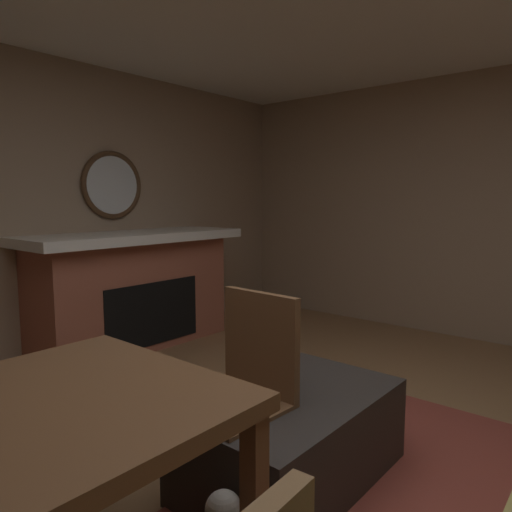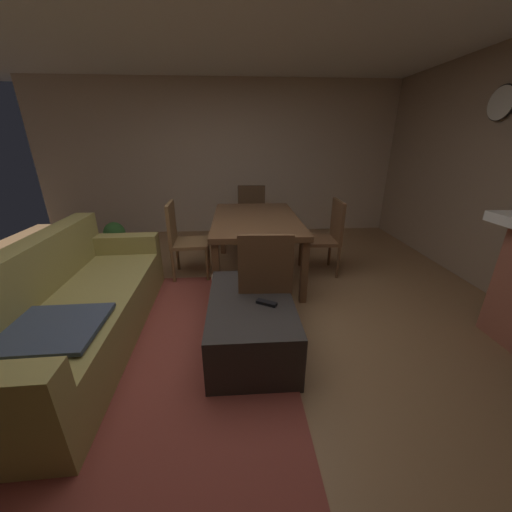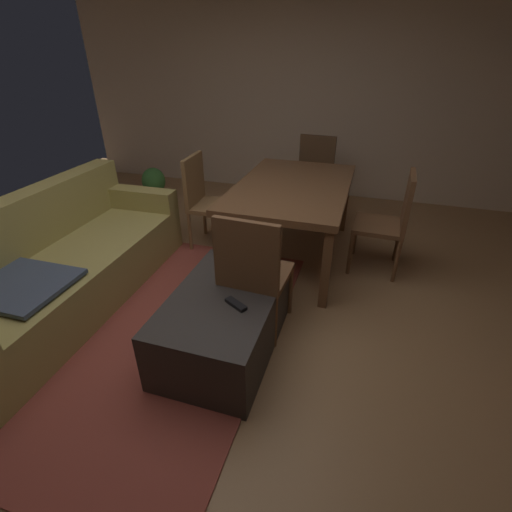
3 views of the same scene
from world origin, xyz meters
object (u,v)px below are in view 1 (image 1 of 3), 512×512
at_px(tv_remote, 285,381).
at_px(dining_chair_west, 245,382).
at_px(fireplace, 134,289).
at_px(ottoman_coffee_table, 293,438).
at_px(round_wall_mirror, 112,185).

height_order(tv_remote, dining_chair_west, dining_chair_west).
relative_size(fireplace, tv_remote, 12.73).
bearing_deg(ottoman_coffee_table, tv_remote, -127.75).
bearing_deg(round_wall_mirror, ottoman_coffee_table, 73.47).
relative_size(round_wall_mirror, dining_chair_west, 0.68).
xyz_separation_m(tv_remote, dining_chair_west, (0.29, -0.01, 0.08)).
bearing_deg(fireplace, ottoman_coffee_table, 71.60).
height_order(round_wall_mirror, ottoman_coffee_table, round_wall_mirror).
relative_size(tv_remote, dining_chair_west, 0.17).
xyz_separation_m(round_wall_mirror, tv_remote, (0.70, 2.54, -1.04)).
height_order(fireplace, ottoman_coffee_table, fireplace).
bearing_deg(ottoman_coffee_table, dining_chair_west, -32.21).
bearing_deg(tv_remote, dining_chair_west, 27.04).
distance_m(fireplace, tv_remote, 2.36).
bearing_deg(round_wall_mirror, dining_chair_west, 68.56).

